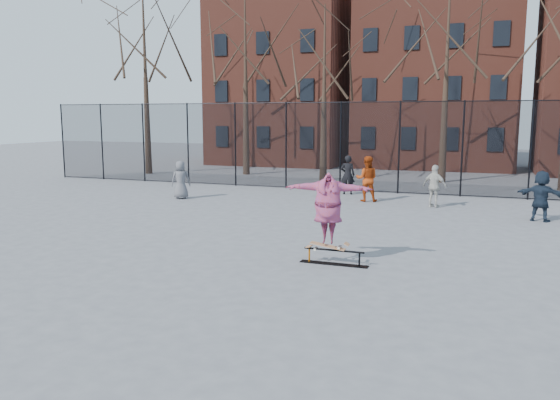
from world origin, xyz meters
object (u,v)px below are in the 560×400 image
(skateboard, at_px, (328,247))
(skater, at_px, (328,209))
(bystander_red, at_px, (367,179))
(bystander_grey, at_px, (181,180))
(bystander_black, at_px, (348,175))
(skate_rail, at_px, (334,258))
(bystander_white, at_px, (435,186))
(bystander_navy, at_px, (541,196))

(skateboard, relative_size, skater, 0.44)
(skateboard, distance_m, bystander_red, 9.59)
(bystander_grey, relative_size, bystander_black, 0.92)
(skate_rail, bearing_deg, bystander_grey, 138.14)
(bystander_black, height_order, bystander_white, bystander_black)
(bystander_grey, xyz_separation_m, bystander_black, (6.09, 3.64, 0.07))
(skate_rail, relative_size, bystander_black, 0.94)
(bystander_red, xyz_separation_m, bystander_white, (2.64, -0.55, -0.11))
(bystander_black, relative_size, bystander_white, 1.07)
(bystander_navy, bearing_deg, skater, 72.00)
(bystander_grey, height_order, bystander_navy, bystander_navy)
(bystander_grey, bearing_deg, bystander_white, 158.41)
(bystander_red, relative_size, bystander_navy, 1.09)
(skateboard, distance_m, bystander_navy, 8.90)
(skater, xyz_separation_m, bystander_red, (-1.04, 9.52, -0.36))
(skater, bearing_deg, skate_rail, -10.41)
(bystander_navy, bearing_deg, bystander_grey, 15.40)
(bystander_grey, distance_m, bystander_navy, 13.33)
(bystander_grey, bearing_deg, bystander_navy, 149.36)
(skater, xyz_separation_m, bystander_black, (-2.22, 11.21, -0.42))
(bystander_black, distance_m, bystander_red, 2.07)
(skateboard, relative_size, bystander_white, 0.56)
(skater, height_order, bystander_navy, skater)
(skateboard, xyz_separation_m, bystander_white, (1.60, 8.97, 0.39))
(bystander_white, xyz_separation_m, bystander_navy, (3.42, -1.63, 0.03))
(bystander_red, bearing_deg, bystander_white, 158.91)
(skate_rail, height_order, bystander_white, bystander_white)
(bystander_white, height_order, bystander_navy, bystander_navy)
(skateboard, height_order, skater, skater)
(bystander_black, bearing_deg, bystander_white, 139.13)
(skater, bearing_deg, bystander_grey, 127.22)
(bystander_grey, bearing_deg, skater, 108.03)
(bystander_grey, relative_size, bystander_red, 0.87)
(bystander_black, relative_size, bystander_red, 0.94)
(skate_rail, xyz_separation_m, bystander_white, (1.45, 8.97, 0.65))
(bystander_black, bearing_deg, bystander_grey, 20.46)
(bystander_navy, bearing_deg, skate_rail, 72.80)
(bystander_red, bearing_deg, bystander_grey, 5.66)
(bystander_navy, bearing_deg, skateboard, 72.00)
(skate_rail, distance_m, bystander_navy, 8.83)
(skate_rail, xyz_separation_m, bystander_red, (-1.19, 9.52, 0.76))
(skate_rail, relative_size, bystander_white, 1.01)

